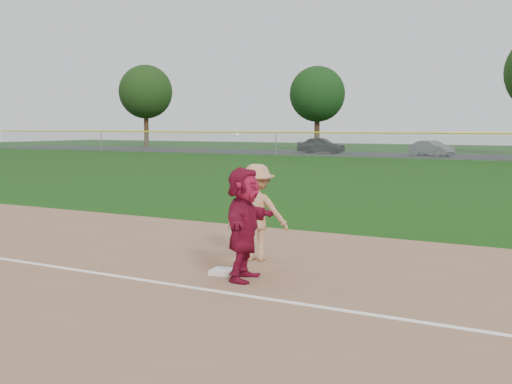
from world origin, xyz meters
The scene contains 9 objects.
ground centered at (0.00, 0.00, 0.00)m, with size 160.00×160.00×0.00m, color #123A0B.
foul_line centered at (0.00, -0.80, 0.03)m, with size 60.00×0.10×0.01m, color white.
first_base centered at (0.08, 0.22, 0.06)m, with size 0.37×0.37×0.08m, color white.
base_runner centered at (0.60, 0.06, 0.94)m, with size 1.71×0.54×1.84m, color maroon.
car_left centered at (-18.42, 46.09, 0.77)m, with size 1.78×4.43×1.51m, color black.
car_mid centered at (-8.07, 45.63, 0.66)m, with size 1.37×3.93×1.30m, color #5A5D62.
first_base_play centered at (0.00, 1.53, 0.92)m, with size 1.29×1.08×2.38m.
tree_0 centered at (-44.00, 52.00, 6.59)m, with size 6.40×6.40×9.81m.
tree_1 centered at (-22.00, 53.00, 5.83)m, with size 5.80×5.80×8.75m.
Camera 1 is at (5.85, -8.76, 2.52)m, focal length 45.00 mm.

